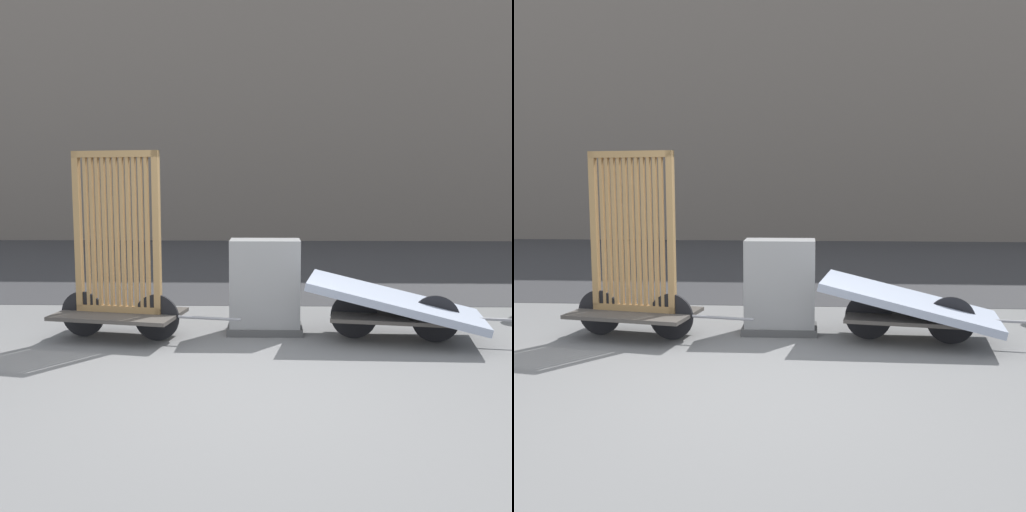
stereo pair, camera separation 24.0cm
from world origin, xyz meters
The scene contains 6 objects.
ground_plane centered at (0.00, 0.00, 0.00)m, with size 60.00×60.00×0.00m, color slate.
road_strip centered at (0.00, 8.01, 0.00)m, with size 56.00×9.13×0.01m.
building_facade centered at (0.00, 14.57, 6.02)m, with size 48.00×4.00×12.04m.
bike_cart_with_bedframe centered at (-1.49, 1.70, 0.71)m, with size 2.07×1.02×2.03m.
bike_cart_with_mattress centered at (1.50, 1.70, 0.39)m, with size 2.34×1.30×0.68m.
utility_cabinet centered at (0.09, 2.00, 0.49)m, with size 0.84×0.47×1.06m.
Camera 2 is at (0.39, -4.64, 1.71)m, focal length 42.00 mm.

